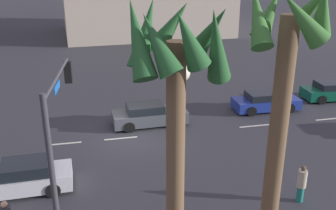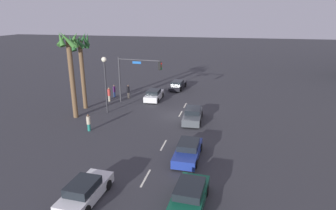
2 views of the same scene
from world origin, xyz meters
name	(u,v)px [view 1 (image 1 of 2)]	position (x,y,z in m)	size (l,w,h in m)	color
ground_plane	(134,137)	(0.00, 0.00, 0.00)	(220.00, 220.00, 0.00)	#333338
lane_stripe_1	(332,119)	(-12.68, 0.00, 0.01)	(2.24, 0.14, 0.01)	silver
lane_stripe_2	(255,126)	(-7.45, 0.00, 0.01)	(2.07, 0.14, 0.01)	silver
lane_stripe_3	(121,138)	(0.76, 0.00, 0.01)	(1.88, 0.14, 0.01)	silver
lane_stripe_4	(64,144)	(3.89, 0.00, 0.01)	(1.89, 0.14, 0.01)	silver
car_0	(265,102)	(-9.19, -2.36, 0.60)	(4.41, 1.90, 1.28)	navy
car_3	(149,115)	(-1.13, -1.61, 0.63)	(4.58, 2.00, 1.35)	#474C51
car_4	(334,91)	(-15.05, -3.31, 0.62)	(4.76, 2.08, 1.32)	#0F5138
car_5	(22,178)	(5.44, 4.35, 0.64)	(4.34, 1.91, 1.37)	silver
traffic_signal	(59,121)	(3.51, 6.26, 3.92)	(0.84, 5.69, 5.68)	#38383D
streetlamp	(181,119)	(-0.65, 8.15, 4.40)	(0.56, 0.56, 6.29)	#2D2D33
pedestrian_2	(302,183)	(-5.92, 7.67, 0.87)	(0.52, 0.52, 1.66)	#1E7266
palm_tree_0	(175,92)	(0.34, 11.39, 6.51)	(2.71, 2.44, 8.79)	brown
palm_tree_1	(284,86)	(-2.77, 10.87, 6.27)	(2.63, 2.38, 9.19)	brown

